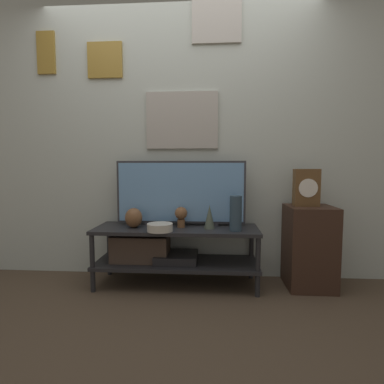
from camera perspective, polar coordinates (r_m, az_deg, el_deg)
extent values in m
plane|color=#4C3D2D|center=(2.50, -3.74, -19.45)|extent=(12.00, 12.00, 0.00)
cube|color=beige|center=(2.85, -2.37, 11.30)|extent=(6.40, 0.06, 2.70)
cube|color=#B2ADA3|center=(2.82, -1.91, 13.50)|extent=(0.66, 0.02, 0.51)
cube|color=#B2BCC6|center=(2.81, -1.93, 13.52)|extent=(0.62, 0.01, 0.48)
cube|color=#B7B2A8|center=(3.06, 4.72, 30.19)|extent=(0.44, 0.02, 0.44)
cube|color=#BCB299|center=(3.06, 4.72, 30.24)|extent=(0.40, 0.01, 0.40)
cube|color=olive|center=(3.10, -16.26, 22.99)|extent=(0.32, 0.02, 0.32)
cube|color=white|center=(3.09, -16.31, 23.02)|extent=(0.29, 0.01, 0.29)
cube|color=olive|center=(3.34, -26.04, 22.73)|extent=(0.17, 0.02, 0.38)
cube|color=#BCB299|center=(3.34, -26.10, 22.76)|extent=(0.13, 0.01, 0.35)
cube|color=#232326|center=(2.61, -3.00, -7.06)|extent=(1.40, 0.46, 0.03)
cube|color=#232326|center=(2.68, -2.97, -13.33)|extent=(1.40, 0.46, 0.03)
cylinder|color=#232326|center=(2.65, -18.46, -12.46)|extent=(0.04, 0.04, 0.51)
cylinder|color=#232326|center=(2.48, 12.43, -13.49)|extent=(0.04, 0.04, 0.51)
cylinder|color=#232326|center=(3.00, -15.50, -10.30)|extent=(0.04, 0.04, 0.51)
cylinder|color=#232326|center=(2.86, 11.24, -10.98)|extent=(0.04, 0.04, 0.51)
cube|color=black|center=(2.67, -2.97, -12.31)|extent=(0.36, 0.32, 0.07)
cube|color=#47382D|center=(2.70, -9.74, -10.43)|extent=(0.49, 0.25, 0.23)
cylinder|color=#333338|center=(2.75, -8.71, -5.94)|extent=(0.05, 0.05, 0.02)
cylinder|color=#333338|center=(2.68, 4.58, -6.17)|extent=(0.05, 0.05, 0.02)
cube|color=#333338|center=(2.66, -2.17, -0.02)|extent=(1.14, 0.04, 0.55)
cube|color=#6B9ED1|center=(2.64, -2.21, -0.05)|extent=(1.11, 0.01, 0.52)
cylinder|color=#2D4251|center=(2.46, 8.32, -4.04)|extent=(0.10, 0.10, 0.29)
cylinder|color=beige|center=(2.46, -6.12, -6.70)|extent=(0.21, 0.21, 0.06)
ellipsoid|color=brown|center=(2.62, -11.04, -4.84)|extent=(0.15, 0.14, 0.17)
cone|color=#4C5647|center=(2.54, 3.35, -4.74)|extent=(0.09, 0.09, 0.20)
cylinder|color=brown|center=(2.60, -2.09, -5.98)|extent=(0.07, 0.07, 0.07)
sphere|color=brown|center=(2.58, -2.09, -4.05)|extent=(0.11, 0.11, 0.11)
cube|color=#382319|center=(2.78, 21.40, -9.68)|extent=(0.38, 0.39, 0.70)
cube|color=brown|center=(2.70, 20.94, 0.79)|extent=(0.20, 0.10, 0.31)
cylinder|color=white|center=(2.64, 21.28, 0.71)|extent=(0.15, 0.01, 0.15)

